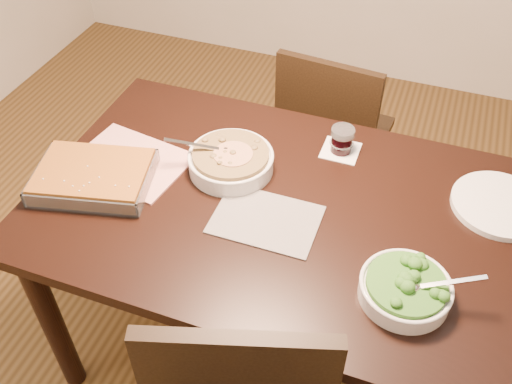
{
  "coord_description": "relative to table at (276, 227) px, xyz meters",
  "views": [
    {
      "loc": [
        0.34,
        -1.11,
        1.91
      ],
      "look_at": [
        -0.06,
        -0.02,
        0.8
      ],
      "focal_mm": 40.0,
      "sensor_mm": 36.0,
      "label": 1
    }
  ],
  "objects": [
    {
      "name": "wine_tumbler",
      "position": [
        0.11,
        0.3,
        0.14
      ],
      "size": [
        0.07,
        0.07,
        0.08
      ],
      "color": "black",
      "rests_on": "coaster"
    },
    {
      "name": "magazine_b",
      "position": [
        -0.01,
        -0.07,
        0.1
      ],
      "size": [
        0.29,
        0.21,
        0.01
      ],
      "primitive_type": "cube",
      "rotation": [
        0.0,
        0.0,
        0.0
      ],
      "color": "#26252D",
      "rests_on": "table"
    },
    {
      "name": "chair_far",
      "position": [
        -0.01,
        0.73,
        -0.18
      ],
      "size": [
        0.44,
        0.44,
        0.85
      ],
      "rotation": [
        0.0,
        0.0,
        3.04
      ],
      "color": "black",
      "rests_on": "ground"
    },
    {
      "name": "table",
      "position": [
        0.0,
        0.0,
        0.0
      ],
      "size": [
        1.4,
        0.9,
        0.75
      ],
      "color": "black",
      "rests_on": "ground"
    },
    {
      "name": "dinner_plate",
      "position": [
        0.6,
        0.21,
        0.1
      ],
      "size": [
        0.27,
        0.27,
        0.02
      ],
      "primitive_type": "cylinder",
      "color": "silver",
      "rests_on": "table"
    },
    {
      "name": "magazine_a",
      "position": [
        -0.48,
        0.02,
        0.1
      ],
      "size": [
        0.37,
        0.3,
        0.01
      ],
      "primitive_type": "cube",
      "rotation": [
        0.0,
        0.0,
        -0.15
      ],
      "color": "#B63436",
      "rests_on": "table"
    },
    {
      "name": "broccoli_bowl",
      "position": [
        0.4,
        -0.2,
        0.13
      ],
      "size": [
        0.25,
        0.23,
        0.09
      ],
      "color": "white",
      "rests_on": "table"
    },
    {
      "name": "coaster",
      "position": [
        0.11,
        0.3,
        0.1
      ],
      "size": [
        0.12,
        0.12,
        0.0
      ],
      "primitive_type": "cube",
      "color": "white",
      "rests_on": "table"
    },
    {
      "name": "stew_bowl",
      "position": [
        -0.18,
        0.1,
        0.13
      ],
      "size": [
        0.28,
        0.26,
        0.1
      ],
      "color": "white",
      "rests_on": "table"
    },
    {
      "name": "ground",
      "position": [
        0.0,
        0.0,
        -0.65
      ],
      "size": [
        4.0,
        4.0,
        0.0
      ],
      "primitive_type": "plane",
      "color": "#442E13",
      "rests_on": "ground"
    },
    {
      "name": "baking_dish",
      "position": [
        -0.53,
        -0.11,
        0.12
      ],
      "size": [
        0.38,
        0.32,
        0.06
      ],
      "rotation": [
        0.0,
        0.0,
        0.23
      ],
      "color": "silver",
      "rests_on": "table"
    }
  ]
}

